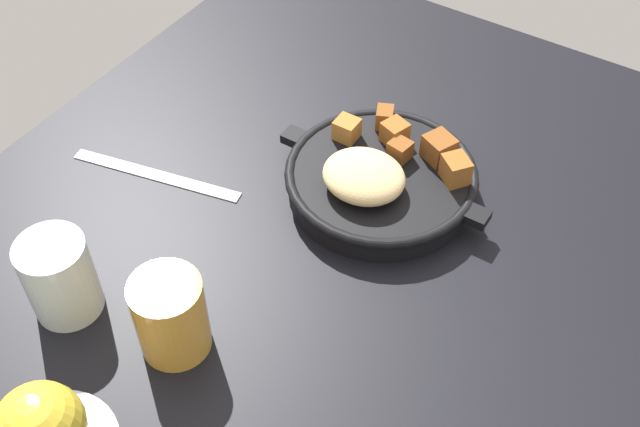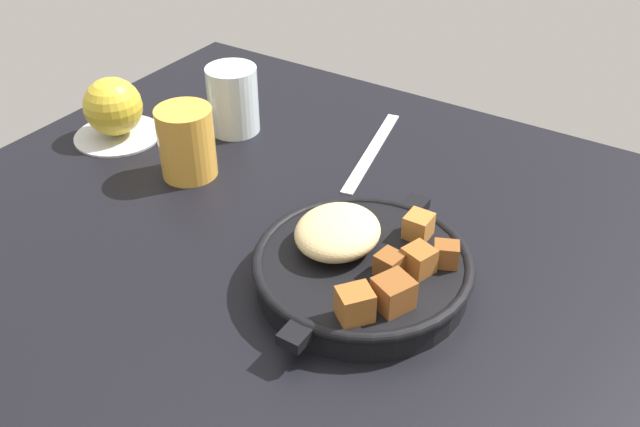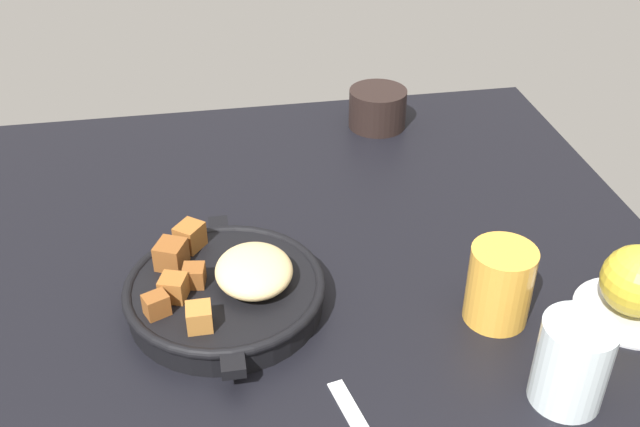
# 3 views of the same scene
# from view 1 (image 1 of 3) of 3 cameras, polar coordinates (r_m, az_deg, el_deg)

# --- Properties ---
(ground_plane) EXTENTS (0.93, 0.94, 0.02)m
(ground_plane) POSITION_cam_1_polar(r_m,az_deg,el_deg) (0.87, 3.97, -3.05)
(ground_plane) COLOR black
(cast_iron_skillet) EXTENTS (0.27, 0.22, 0.07)m
(cast_iron_skillet) POSITION_cam_1_polar(r_m,az_deg,el_deg) (0.90, 4.42, 2.62)
(cast_iron_skillet) COLOR black
(cast_iron_skillet) RESTS_ON ground_plane
(red_apple) EXTENTS (0.08, 0.08, 0.08)m
(red_apple) POSITION_cam_1_polar(r_m,az_deg,el_deg) (0.73, -19.74, -14.43)
(red_apple) COLOR gold
(red_apple) RESTS_ON saucer_plate
(butter_knife) EXTENTS (0.22, 0.06, 0.00)m
(butter_knife) POSITION_cam_1_polar(r_m,az_deg,el_deg) (0.96, -11.86, 2.79)
(butter_knife) COLOR silver
(butter_knife) RESTS_ON ground_plane
(juice_glass_amber) EXTENTS (0.07, 0.07, 0.09)m
(juice_glass_amber) POSITION_cam_1_polar(r_m,az_deg,el_deg) (0.76, -10.82, -7.34)
(juice_glass_amber) COLOR gold
(juice_glass_amber) RESTS_ON ground_plane
(water_glass_tall) EXTENTS (0.07, 0.07, 0.09)m
(water_glass_tall) POSITION_cam_1_polar(r_m,az_deg,el_deg) (0.82, -18.42, -4.43)
(water_glass_tall) COLOR silver
(water_glass_tall) RESTS_ON ground_plane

